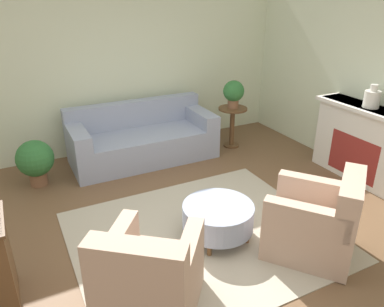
# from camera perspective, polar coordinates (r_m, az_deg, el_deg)

# --- Properties ---
(ground_plane) EXTENTS (16.00, 16.00, 0.00)m
(ground_plane) POSITION_cam_1_polar(r_m,az_deg,el_deg) (4.22, 1.59, -12.48)
(ground_plane) COLOR brown
(wall_back) EXTENTS (9.71, 0.12, 2.80)m
(wall_back) POSITION_cam_1_polar(r_m,az_deg,el_deg) (6.21, -11.46, 13.25)
(wall_back) COLOR beige
(wall_back) RESTS_ON ground_plane
(rug) EXTENTS (2.74, 2.35, 0.01)m
(rug) POSITION_cam_1_polar(r_m,az_deg,el_deg) (4.22, 1.59, -12.43)
(rug) COLOR #B2A893
(rug) RESTS_ON ground_plane
(couch) EXTENTS (2.22, 0.95, 0.86)m
(couch) POSITION_cam_1_polar(r_m,az_deg,el_deg) (5.94, -7.57, 2.10)
(couch) COLOR #8E99B2
(couch) RESTS_ON ground_plane
(armchair_left) EXTENTS (1.09, 1.11, 0.90)m
(armchair_left) POSITION_cam_1_polar(r_m,az_deg,el_deg) (3.19, -6.52, -18.70)
(armchair_left) COLOR tan
(armchair_left) RESTS_ON rug
(armchair_right) EXTENTS (1.09, 1.11, 0.90)m
(armchair_right) POSITION_cam_1_polar(r_m,az_deg,el_deg) (4.00, 18.40, -10.04)
(armchair_right) COLOR tan
(armchair_right) RESTS_ON rug
(ottoman_table) EXTENTS (0.76, 0.76, 0.39)m
(ottoman_table) POSITION_cam_1_polar(r_m,az_deg,el_deg) (4.07, 3.98, -9.57)
(ottoman_table) COLOR #8E99B2
(ottoman_table) RESTS_ON rug
(side_table) EXTENTS (0.48, 0.48, 0.68)m
(side_table) POSITION_cam_1_polar(r_m,az_deg,el_deg) (6.34, 6.16, 4.97)
(side_table) COLOR brown
(side_table) RESTS_ON ground_plane
(fireplace) EXTENTS (0.44, 1.54, 1.06)m
(fireplace) POSITION_cam_1_polar(r_m,az_deg,el_deg) (5.68, 24.73, 1.55)
(fireplace) COLOR silver
(fireplace) RESTS_ON ground_plane
(vase_mantel_near) EXTENTS (0.21, 0.21, 0.31)m
(vase_mantel_near) POSITION_cam_1_polar(r_m,az_deg,el_deg) (5.48, 25.74, 7.56)
(vase_mantel_near) COLOR silver
(vase_mantel_near) RESTS_ON fireplace
(potted_plant_on_side_table) EXTENTS (0.34, 0.34, 0.45)m
(potted_plant_on_side_table) POSITION_cam_1_polar(r_m,az_deg,el_deg) (6.20, 6.36, 9.25)
(potted_plant_on_side_table) COLOR brown
(potted_plant_on_side_table) RESTS_ON side_table
(potted_plant_floor) EXTENTS (0.50, 0.50, 0.65)m
(potted_plant_floor) POSITION_cam_1_polar(r_m,az_deg,el_deg) (5.48, -22.78, -0.91)
(potted_plant_floor) COLOR brown
(potted_plant_floor) RESTS_ON ground_plane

